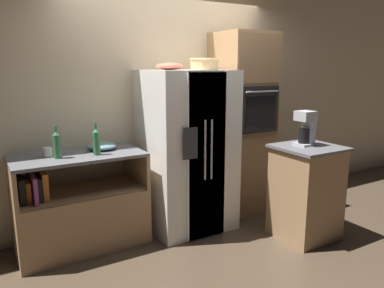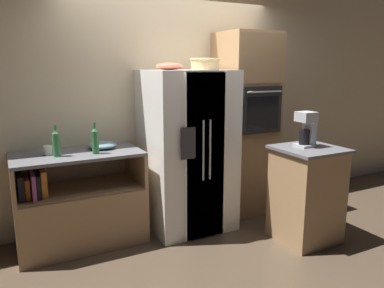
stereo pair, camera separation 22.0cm
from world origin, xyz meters
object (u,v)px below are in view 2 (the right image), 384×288
Objects in this scene: refrigerator at (187,150)px; bottle_short at (95,140)px; wicker_basket at (205,64)px; wall_oven at (245,124)px; coffee_maker at (307,128)px; bottle_tall at (56,143)px; mixing_bowl at (102,145)px; mug at (48,150)px; fruit_bowl at (169,66)px.

bottle_short is at bearing -178.37° from refrigerator.
refrigerator is at bearing 158.75° from wicker_basket.
coffee_maker is (0.08, -0.93, 0.09)m from wall_oven.
bottle_short is (0.35, -0.05, 0.00)m from bottle_tall.
mixing_bowl is 2.06m from coffee_maker.
wicker_basket reaches higher than bottle_tall.
wall_oven is at bearing 2.21° from bottle_tall.
mug is (-2.24, 0.02, -0.09)m from wall_oven.
wall_oven reaches higher than refrigerator.
coffee_maker is at bearing -45.64° from wicker_basket.
coffee_maker reaches higher than bottle_short.
mixing_bowl is at bearing 18.28° from bottle_tall.
refrigerator is 1.42m from mug.
bottle_short reaches higher than mug.
fruit_bowl is (-0.38, 0.07, -0.03)m from wicker_basket.
bottle_short reaches higher than bottle_tall.
fruit_bowl reaches higher than bottle_tall.
mug is at bearing 174.92° from refrigerator.
wall_oven is 6.13× the size of coffee_maker.
refrigerator is at bearing 137.93° from coffee_maker.
wicker_basket is 0.38m from fruit_bowl.
mug is 0.40× the size of mixing_bowl.
refrigerator is at bearing -0.94° from bottle_tall.
mixing_bowl is at bearing 5.36° from mug.
refrigerator reaches higher than mixing_bowl.
coffee_maker is (0.74, -0.76, -0.62)m from wicker_basket.
wall_oven reaches higher than coffee_maker.
fruit_bowl is (-0.20, 0.00, 0.90)m from refrigerator.
wall_oven reaches higher than bottle_tall.
coffee_maker reaches higher than mug.
bottle_tall is (-1.34, 0.02, 0.21)m from refrigerator.
wall_oven is at bearing -2.29° from mixing_bowl.
bottle_short is at bearing -20.52° from mug.
coffee_maker is (2.32, -0.95, 0.18)m from mug.
wicker_basket is 1.23m from coffee_maker.
mug is (-1.58, 0.19, -0.80)m from wicker_basket.
wicker_basket is 1.35m from mixing_bowl.
mug is (-0.06, 0.10, -0.08)m from bottle_tall.
wicker_basket is 1.37m from bottle_short.
bottle_tall reaches higher than mug.
mixing_bowl is at bearing 150.92° from coffee_maker.
wall_oven is 7.45× the size of mixing_bowl.
fruit_bowl is 0.93× the size of bottle_tall.
refrigerator reaches higher than coffee_maker.
fruit_bowl is 1.05m from mixing_bowl.
wall_oven is 0.98m from wicker_basket.
fruit_bowl is 1.33m from bottle_tall.
wall_oven is 7.72× the size of fruit_bowl.
fruit_bowl reaches higher than coffee_maker.
wicker_basket is 1.12× the size of fruit_bowl.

